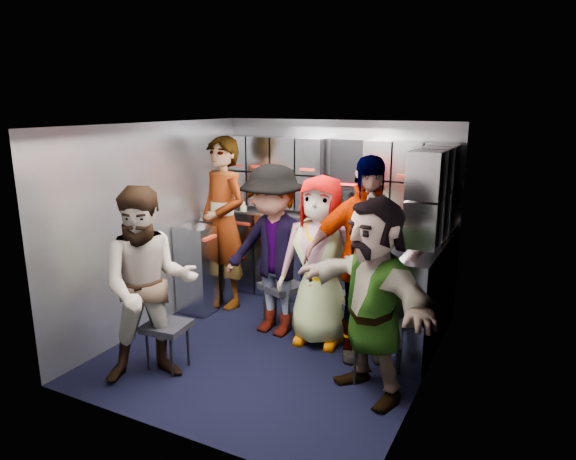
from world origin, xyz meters
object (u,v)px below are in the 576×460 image
at_px(attendant_standing, 223,223).
at_px(attendant_arc_c, 320,261).
at_px(attendant_arc_e, 373,298).
at_px(jump_seat_near_right, 377,337).
at_px(jump_seat_center, 327,298).
at_px(jump_seat_mid_right, 369,308).
at_px(attendant_arc_b, 273,251).
at_px(jump_seat_mid_left, 282,289).
at_px(attendant_arc_a, 149,286).
at_px(attendant_arc_d, 365,259).
at_px(jump_seat_near_left, 167,329).

height_order(attendant_standing, attendant_arc_c, attendant_standing).
xyz_separation_m(attendant_standing, attendant_arc_e, (2.10, -1.07, -0.16)).
xyz_separation_m(jump_seat_near_right, attendant_arc_e, (0.00, -0.18, 0.40)).
relative_size(jump_seat_center, jump_seat_mid_right, 0.95).
distance_m(jump_seat_mid_right, attendant_arc_b, 1.07).
distance_m(jump_seat_mid_right, jump_seat_near_right, 0.64).
bearing_deg(jump_seat_mid_left, attendant_arc_a, -108.44).
relative_size(attendant_standing, attendant_arc_a, 1.17).
bearing_deg(attendant_arc_a, attendant_arc_b, 27.50).
bearing_deg(attendant_arc_e, jump_seat_mid_left, 176.91).
distance_m(jump_seat_near_right, attendant_arc_b, 1.39).
bearing_deg(attendant_arc_a, attendant_arc_d, -2.31).
bearing_deg(attendant_arc_d, attendant_arc_a, -166.49).
xyz_separation_m(jump_seat_center, jump_seat_near_right, (0.73, -0.67, 0.03)).
height_order(jump_seat_mid_right, attendant_arc_e, attendant_arc_e).
height_order(attendant_arc_a, attendant_arc_e, attendant_arc_a).
height_order(attendant_arc_b, attendant_arc_e, attendant_arc_b).
height_order(attendant_standing, attendant_arc_a, attendant_standing).
height_order(jump_seat_mid_left, attendant_arc_d, attendant_arc_d).
bearing_deg(attendant_arc_d, attendant_arc_e, -91.30).
bearing_deg(attendant_standing, attendant_arc_b, -4.76).
distance_m(attendant_arc_b, attendant_arc_d, 0.97).
bearing_deg(attendant_arc_d, jump_seat_near_right, -82.33).
height_order(jump_seat_mid_right, attendant_arc_b, attendant_arc_b).
bearing_deg(attendant_arc_c, attendant_arc_b, 176.92).
distance_m(attendant_arc_a, attendant_arc_d, 1.87).
relative_size(jump_seat_center, attendant_arc_e, 0.27).
relative_size(attendant_arc_a, attendant_arc_c, 1.01).
bearing_deg(jump_seat_near_left, attendant_arc_b, 66.01).
relative_size(jump_seat_mid_left, jump_seat_mid_right, 1.11).
distance_m(jump_seat_center, attendant_arc_d, 0.77).
height_order(jump_seat_mid_right, attendant_arc_d, attendant_arc_d).
relative_size(jump_seat_center, attendant_arc_c, 0.26).
bearing_deg(attendant_arc_c, jump_seat_near_right, -38.64).
bearing_deg(attendant_arc_c, attendant_arc_a, -132.46).
bearing_deg(attendant_arc_b, attendant_arc_a, -104.97).
bearing_deg(jump_seat_mid_right, attendant_arc_b, -173.64).
relative_size(jump_seat_mid_left, jump_seat_near_right, 1.05).
xyz_separation_m(jump_seat_near_left, attendant_standing, (-0.39, 1.49, 0.59)).
bearing_deg(attendant_arc_d, jump_seat_center, 124.34).
xyz_separation_m(jump_seat_center, attendant_arc_d, (0.47, -0.27, 0.55)).
relative_size(jump_seat_mid_left, jump_seat_center, 1.17).
height_order(jump_seat_near_left, jump_seat_mid_right, jump_seat_mid_right).
bearing_deg(attendant_arc_a, attendant_standing, 61.59).
bearing_deg(jump_seat_near_right, attendant_standing, 157.14).
bearing_deg(jump_seat_near_right, jump_seat_near_left, -160.55).
height_order(jump_seat_near_left, jump_seat_center, jump_seat_center).
relative_size(attendant_arc_c, attendant_arc_e, 1.01).
xyz_separation_m(jump_seat_mid_left, jump_seat_center, (0.50, 0.02, -0.03)).
xyz_separation_m(attendant_arc_a, attendant_arc_b, (0.48, 1.26, 0.03)).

